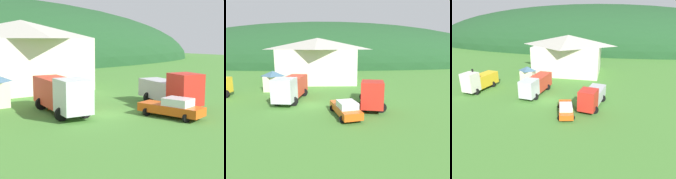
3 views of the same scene
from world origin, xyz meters
The scene contains 8 objects.
ground_plane centered at (0.00, 0.00, 0.00)m, with size 200.00×200.00×0.00m, color #477F33.
forested_hill_backdrop centered at (0.00, 66.69, 0.00)m, with size 154.80×60.00×34.44m, color #1E4723.
depot_building centered at (-0.31, 17.78, 4.46)m, with size 15.58×12.08×8.66m.
play_shed_cream centered at (-6.85, 8.53, 1.66)m, with size 2.84×2.29×3.22m.
tow_truck_silver centered at (-2.89, 2.36, 1.80)m, with size 3.67×8.52×3.24m.
crane_truck_red centered at (6.95, -0.95, 1.67)m, with size 3.89×7.89×3.33m.
service_pickup_orange centered at (3.71, -4.17, 0.83)m, with size 3.12×5.66×1.66m.
traffic_cone_near_pickup centered at (-3.13, 4.50, 0.00)m, with size 0.36×0.36×0.52m, color orange.
Camera 2 is at (2.32, -23.80, 6.74)m, focal length 32.98 mm.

